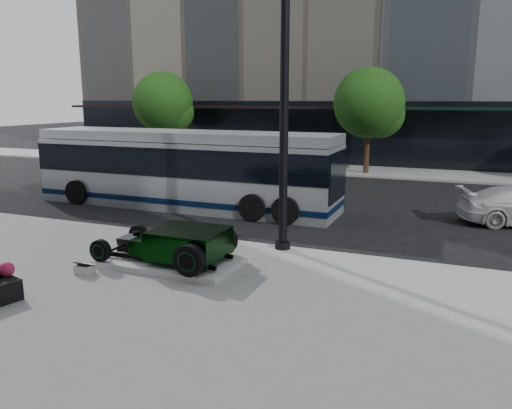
% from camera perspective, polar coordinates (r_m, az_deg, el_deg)
% --- Properties ---
extents(ground, '(120.00, 120.00, 0.00)m').
position_cam_1_polar(ground, '(16.29, 0.85, -2.70)').
color(ground, black).
rests_on(ground, ground).
extents(sidewalk_far, '(70.00, 4.00, 0.12)m').
position_cam_1_polar(sidewalk_far, '(29.53, 10.85, 3.84)').
color(sidewalk_far, gray).
rests_on(sidewalk_far, ground).
extents(street_trees, '(29.80, 3.80, 5.70)m').
position_cam_1_polar(street_trees, '(28.13, 13.09, 10.94)').
color(street_trees, black).
rests_on(street_trees, sidewalk_far).
extents(display_plinth, '(3.40, 1.80, 0.15)m').
position_cam_1_polar(display_plinth, '(12.55, -9.81, -6.48)').
color(display_plinth, silver).
rests_on(display_plinth, sidewalk_near).
extents(hot_rod, '(3.22, 2.00, 0.81)m').
position_cam_1_polar(hot_rod, '(12.23, -8.56, -4.46)').
color(hot_rod, black).
rests_on(hot_rod, display_plinth).
extents(info_plaque, '(0.41, 0.31, 0.31)m').
position_cam_1_polar(info_plaque, '(12.39, -18.99, -6.97)').
color(info_plaque, silver).
rests_on(info_plaque, sidewalk_near).
extents(lamppost, '(0.42, 0.42, 7.64)m').
position_cam_1_polar(lamppost, '(13.13, 3.22, 9.88)').
color(lamppost, black).
rests_on(lamppost, sidewalk_near).
extents(transit_bus, '(12.12, 2.88, 2.92)m').
position_cam_1_polar(transit_bus, '(19.54, -8.15, 4.09)').
color(transit_bus, '#A6AAAF').
rests_on(transit_bus, ground).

